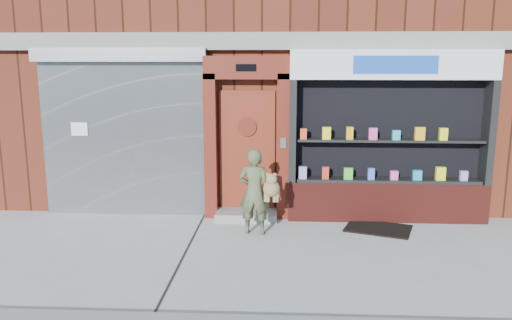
{
  "coord_description": "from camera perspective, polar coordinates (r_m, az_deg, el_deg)",
  "views": [
    {
      "loc": [
        -0.14,
        -6.93,
        2.78
      ],
      "look_at": [
        -0.54,
        1.0,
        1.23
      ],
      "focal_mm": 35.0,
      "sensor_mm": 36.0,
      "label": 1
    }
  ],
  "objects": [
    {
      "name": "red_door_bay",
      "position": [
        8.91,
        -1.05,
        2.51
      ],
      "size": [
        1.52,
        0.58,
        2.9
      ],
      "color": "#5C190F",
      "rests_on": "ground"
    },
    {
      "name": "ground",
      "position": [
        7.47,
        3.84,
        -10.83
      ],
      "size": [
        80.0,
        80.0,
        0.0
      ],
      "primitive_type": "plane",
      "color": "#9E9E99",
      "rests_on": "ground"
    },
    {
      "name": "pharmacy_bay",
      "position": [
        9.06,
        14.9,
        1.73
      ],
      "size": [
        3.5,
        0.41,
        3.0
      ],
      "color": "maroon",
      "rests_on": "ground"
    },
    {
      "name": "building",
      "position": [
        12.98,
        3.66,
        16.41
      ],
      "size": [
        12.0,
        8.16,
        8.0
      ],
      "color": "#541F13",
      "rests_on": "ground"
    },
    {
      "name": "shutter_bay",
      "position": [
        9.37,
        -14.93,
        4.17
      ],
      "size": [
        3.1,
        0.3,
        3.04
      ],
      "color": "gray",
      "rests_on": "ground"
    },
    {
      "name": "woman",
      "position": [
        8.14,
        -0.0,
        -3.6
      ],
      "size": [
        0.69,
        0.42,
        1.42
      ],
      "color": "#4C5538",
      "rests_on": "ground"
    },
    {
      "name": "doormat",
      "position": [
        8.81,
        13.78,
        -7.6
      ],
      "size": [
        1.25,
        1.06,
        0.03
      ],
      "primitive_type": "cube",
      "rotation": [
        0.0,
        0.0,
        -0.34
      ],
      "color": "black",
      "rests_on": "ground"
    }
  ]
}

